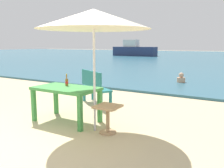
{
  "coord_description": "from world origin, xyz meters",
  "views": [
    {
      "loc": [
        3.24,
        -2.59,
        1.67
      ],
      "look_at": [
        -0.13,
        3.0,
        0.6
      ],
      "focal_mm": 39.09,
      "sensor_mm": 36.0,
      "label": 1
    }
  ],
  "objects_px": {
    "bench_teal_center": "(94,85)",
    "side_table_wood": "(108,115)",
    "beer_bottle_amber": "(67,81)",
    "patio_umbrella": "(94,19)",
    "boat_fishing_trawler": "(134,50)",
    "swimmer_person": "(181,78)",
    "picnic_table_green": "(66,92)"
  },
  "relations": [
    {
      "from": "patio_umbrella",
      "to": "beer_bottle_amber",
      "type": "bearing_deg",
      "value": 162.05
    },
    {
      "from": "swimmer_person",
      "to": "patio_umbrella",
      "type": "bearing_deg",
      "value": -89.06
    },
    {
      "from": "beer_bottle_amber",
      "to": "bench_teal_center",
      "type": "height_order",
      "value": "beer_bottle_amber"
    },
    {
      "from": "swimmer_person",
      "to": "side_table_wood",
      "type": "bearing_deg",
      "value": -86.5
    },
    {
      "from": "boat_fishing_trawler",
      "to": "beer_bottle_amber",
      "type": "bearing_deg",
      "value": -67.06
    },
    {
      "from": "patio_umbrella",
      "to": "bench_teal_center",
      "type": "distance_m",
      "value": 2.63
    },
    {
      "from": "beer_bottle_amber",
      "to": "patio_umbrella",
      "type": "bearing_deg",
      "value": -17.95
    },
    {
      "from": "swimmer_person",
      "to": "bench_teal_center",
      "type": "bearing_deg",
      "value": -103.18
    },
    {
      "from": "beer_bottle_amber",
      "to": "patio_umbrella",
      "type": "relative_size",
      "value": 0.12
    },
    {
      "from": "swimmer_person",
      "to": "boat_fishing_trawler",
      "type": "distance_m",
      "value": 23.21
    },
    {
      "from": "swimmer_person",
      "to": "picnic_table_green",
      "type": "bearing_deg",
      "value": -96.8
    },
    {
      "from": "side_table_wood",
      "to": "boat_fishing_trawler",
      "type": "distance_m",
      "value": 29.1
    },
    {
      "from": "beer_bottle_amber",
      "to": "side_table_wood",
      "type": "bearing_deg",
      "value": -13.42
    },
    {
      "from": "beer_bottle_amber",
      "to": "boat_fishing_trawler",
      "type": "relative_size",
      "value": 0.04
    },
    {
      "from": "picnic_table_green",
      "to": "bench_teal_center",
      "type": "xyz_separation_m",
      "value": [
        -0.36,
        1.55,
        -0.11
      ]
    },
    {
      "from": "side_table_wood",
      "to": "bench_teal_center",
      "type": "bearing_deg",
      "value": 131.56
    },
    {
      "from": "picnic_table_green",
      "to": "patio_umbrella",
      "type": "distance_m",
      "value": 1.71
    },
    {
      "from": "beer_bottle_amber",
      "to": "patio_umbrella",
      "type": "xyz_separation_m",
      "value": [
        0.97,
        -0.31,
        1.26
      ]
    },
    {
      "from": "patio_umbrella",
      "to": "swimmer_person",
      "type": "height_order",
      "value": "patio_umbrella"
    },
    {
      "from": "picnic_table_green",
      "to": "patio_umbrella",
      "type": "relative_size",
      "value": 0.61
    },
    {
      "from": "beer_bottle_amber",
      "to": "picnic_table_green",
      "type": "bearing_deg",
      "value": -54.0
    },
    {
      "from": "beer_bottle_amber",
      "to": "patio_umbrella",
      "type": "height_order",
      "value": "patio_umbrella"
    },
    {
      "from": "patio_umbrella",
      "to": "bench_teal_center",
      "type": "height_order",
      "value": "patio_umbrella"
    },
    {
      "from": "side_table_wood",
      "to": "boat_fishing_trawler",
      "type": "xyz_separation_m",
      "value": [
        -12.29,
        26.37,
        0.5
      ]
    },
    {
      "from": "picnic_table_green",
      "to": "swimmer_person",
      "type": "relative_size",
      "value": 3.41
    },
    {
      "from": "bench_teal_center",
      "to": "boat_fishing_trawler",
      "type": "bearing_deg",
      "value": 113.61
    },
    {
      "from": "patio_umbrella",
      "to": "boat_fishing_trawler",
      "type": "bearing_deg",
      "value": 114.46
    },
    {
      "from": "boat_fishing_trawler",
      "to": "patio_umbrella",
      "type": "bearing_deg",
      "value": -65.54
    },
    {
      "from": "bench_teal_center",
      "to": "patio_umbrella",
      "type": "bearing_deg",
      "value": -54.58
    },
    {
      "from": "bench_teal_center",
      "to": "side_table_wood",
      "type": "bearing_deg",
      "value": -48.44
    },
    {
      "from": "beer_bottle_amber",
      "to": "side_table_wood",
      "type": "relative_size",
      "value": 0.49
    },
    {
      "from": "picnic_table_green",
      "to": "beer_bottle_amber",
      "type": "xyz_separation_m",
      "value": [
        -0.11,
        0.15,
        0.2
      ]
    }
  ]
}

